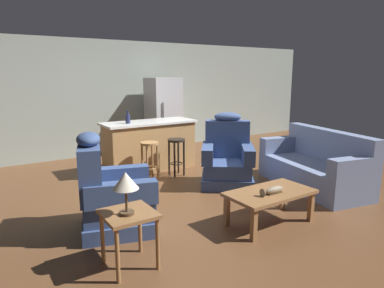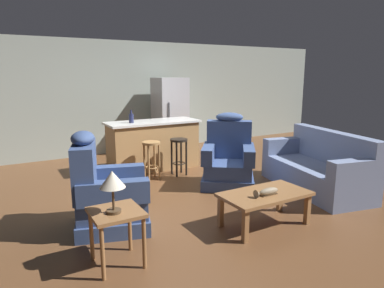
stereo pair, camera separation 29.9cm
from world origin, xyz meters
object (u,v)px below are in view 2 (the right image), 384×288
coffee_table (265,197)px  fish_figurine (267,192)px  bar_stool_left (152,153)px  bar_stool_right (179,150)px  table_lamp (112,181)px  couch (318,169)px  end_table (116,220)px  kitchen_island (153,145)px  recliner_near_lamp (105,194)px  bottle_tall_green (131,118)px  recliner_near_island (228,160)px  refrigerator (170,115)px

coffee_table → fish_figurine: fish_figurine is taller
bar_stool_left → bar_stool_right: 0.55m
bar_stool_left → table_lamp: bearing=-120.4°
couch → end_table: size_ratio=3.63×
kitchen_island → recliner_near_lamp: bearing=-126.1°
recliner_near_lamp → bottle_tall_green: 2.48m
recliner_near_lamp → recliner_near_island: 2.36m
recliner_near_island → bar_stool_right: recliner_near_island is taller
recliner_near_lamp → bar_stool_left: size_ratio=1.76×
bar_stool_left → recliner_near_island: bearing=-41.6°
recliner_near_island → bar_stool_left: 1.36m
end_table → refrigerator: (2.68, 4.24, 0.42)m
recliner_near_island → coffee_table: bearing=17.1°
refrigerator → bar_stool_left: bearing=-124.9°
recliner_near_lamp → couch: bearing=11.6°
kitchen_island → bottle_tall_green: bottle_tall_green is taller
table_lamp → bar_stool_left: 2.86m
couch → bar_stool_left: 2.81m
coffee_table → table_lamp: table_lamp is taller
couch → bottle_tall_green: (-2.26, 2.44, 0.70)m
fish_figurine → recliner_near_lamp: bearing=149.0°
recliner_near_island → table_lamp: (-2.45, -1.54, 0.45)m
recliner_near_lamp → refrigerator: size_ratio=0.68×
fish_figurine → bar_stool_left: (-0.40, 2.52, 0.01)m
bottle_tall_green → bar_stool_left: bearing=-77.2°
end_table → bottle_tall_green: size_ratio=2.32×
fish_figurine → bar_stool_right: bar_stool_right is taller
coffee_table → table_lamp: (-1.89, -0.00, 0.50)m
couch → refrigerator: bearing=-65.1°
recliner_near_lamp → end_table: size_ratio=2.14×
fish_figurine → end_table: bearing=176.3°
recliner_near_island → end_table: 2.85m
kitchen_island → refrigerator: refrigerator is taller
coffee_table → bar_stool_right: (0.09, 2.44, 0.11)m
table_lamp → kitchen_island: size_ratio=0.23×
fish_figurine → recliner_near_lamp: size_ratio=0.28×
fish_figurine → bar_stool_right: bearing=86.8°
bottle_tall_green → fish_figurine: bearing=-80.2°
coffee_table → end_table: size_ratio=1.96×
recliner_near_island → kitchen_island: bearing=-118.1°
coffee_table → end_table: 1.86m
bar_stool_left → refrigerator: (1.27, 1.83, 0.41)m
fish_figurine → couch: couch is taller
recliner_near_lamp → table_lamp: (-0.17, -0.92, 0.45)m
refrigerator → recliner_near_lamp: bearing=-127.1°
kitchen_island → refrigerator: (0.96, 1.20, 0.40)m
recliner_near_lamp → recliner_near_island: (2.28, 0.62, 0.00)m
recliner_near_island → table_lamp: recliner_near_island is taller
bar_stool_right → coffee_table: bearing=-92.2°
coffee_table → end_table: end_table is taller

